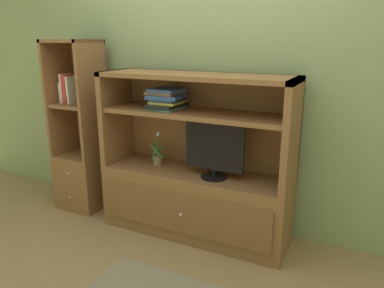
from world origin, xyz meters
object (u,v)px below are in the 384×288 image
Objects in this scene: tv_monitor at (214,149)px; magazine_stack at (167,99)px; media_console at (195,184)px; bookshelf_tall at (82,153)px; upright_book_row at (69,89)px; potted_plant at (158,158)px.

magazine_stack reaches higher than tv_monitor.
media_console is 1.22m from bookshelf_tall.
magazine_stack is (-0.45, 0.06, 0.35)m from tv_monitor.
bookshelf_tall is (-0.96, 0.01, -0.60)m from magazine_stack.
bookshelf_tall is 6.00× the size of upright_book_row.
upright_book_row is at bearing -179.72° from media_console.
tv_monitor is 1.45× the size of magazine_stack.
tv_monitor is at bearing -17.63° from media_console.
upright_book_row reaches higher than tv_monitor.
upright_book_row is (-1.49, 0.05, 0.37)m from tv_monitor.
bookshelf_tall is at bearing -179.79° from potted_plant.
potted_plant is 1.12× the size of upright_book_row.
potted_plant is at bearing 0.21° from bookshelf_tall.
magazine_stack is 1.04m from upright_book_row.
bookshelf_tall reaches higher than potted_plant.
media_console is 0.98× the size of bookshelf_tall.
bookshelf_tall is (-1.41, 0.07, -0.25)m from tv_monitor.
media_console is 0.74m from magazine_stack.
media_console is 5.25× the size of potted_plant.
bookshelf_tall is at bearing 179.80° from media_console.
media_console is 1.48m from upright_book_row.
tv_monitor is 0.30× the size of bookshelf_tall.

